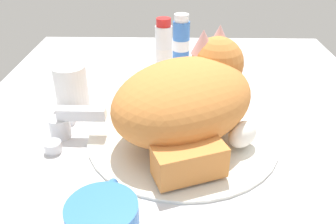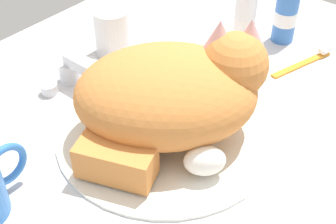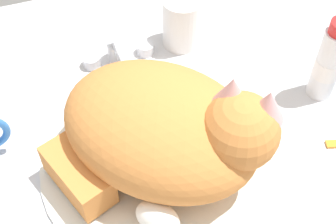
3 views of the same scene
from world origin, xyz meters
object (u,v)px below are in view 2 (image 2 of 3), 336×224
(toothpaste_bottle, at_px, (245,19))
(mouthwash_bottle, at_px, (287,13))
(cat, at_px, (175,92))
(faucet, at_px, (74,71))
(toothbrush, at_px, (305,61))
(rinse_cup, at_px, (112,32))

(toothpaste_bottle, height_order, mouthwash_bottle, toothpaste_bottle)
(cat, distance_m, mouthwash_bottle, 0.34)
(faucet, height_order, cat, cat)
(faucet, relative_size, toothpaste_bottle, 0.87)
(faucet, xyz_separation_m, mouthwash_bottle, (0.35, -0.20, 0.03))
(faucet, height_order, toothbrush, faucet)
(toothpaste_bottle, distance_m, mouthwash_bottle, 0.09)
(cat, relative_size, toothbrush, 2.34)
(faucet, bearing_deg, toothbrush, -42.06)
(faucet, relative_size, toothbrush, 0.87)
(rinse_cup, bearing_deg, cat, -114.40)
(cat, distance_m, rinse_cup, 0.25)
(cat, relative_size, toothpaste_bottle, 2.34)
(toothpaste_bottle, bearing_deg, toothbrush, -74.32)
(rinse_cup, height_order, toothpaste_bottle, toothpaste_bottle)
(mouthwash_bottle, bearing_deg, toothbrush, -122.80)
(toothpaste_bottle, bearing_deg, faucet, 149.64)
(cat, relative_size, rinse_cup, 3.69)
(faucet, relative_size, rinse_cup, 1.38)
(cat, height_order, toothbrush, cat)
(toothbrush, bearing_deg, rinse_cup, 123.43)
(faucet, height_order, toothpaste_bottle, toothpaste_bottle)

